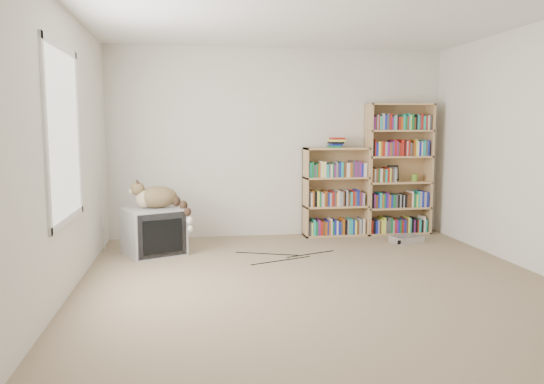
{
  "coord_description": "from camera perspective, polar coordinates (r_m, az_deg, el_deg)",
  "views": [
    {
      "loc": [
        -1.17,
        -4.54,
        1.46
      ],
      "look_at": [
        -0.33,
        1.0,
        0.77
      ],
      "focal_mm": 35.0,
      "sensor_mm": 36.0,
      "label": 1
    }
  ],
  "objects": [
    {
      "name": "floor",
      "position": [
        4.91,
        5.62,
        -10.36
      ],
      "size": [
        4.5,
        5.0,
        0.01
      ],
      "primitive_type": "cube",
      "color": "gray",
      "rests_on": "ground"
    },
    {
      "name": "wall_back",
      "position": [
        7.14,
        0.77,
        5.28
      ],
      "size": [
        4.5,
        0.02,
        2.5
      ],
      "primitive_type": "cube",
      "color": "silver",
      "rests_on": "floor"
    },
    {
      "name": "wall_front",
      "position": [
        2.36,
        21.14,
        1.46
      ],
      "size": [
        4.5,
        0.02,
        2.5
      ],
      "primitive_type": "cube",
      "color": "silver",
      "rests_on": "floor"
    },
    {
      "name": "wall_left",
      "position": [
        4.67,
        -22.07,
        3.89
      ],
      "size": [
        0.02,
        5.0,
        2.5
      ],
      "primitive_type": "cube",
      "color": "silver",
      "rests_on": "floor"
    },
    {
      "name": "ceiling",
      "position": [
        4.8,
        6.0,
        19.44
      ],
      "size": [
        4.5,
        5.0,
        0.02
      ],
      "primitive_type": "cube",
      "color": "white",
      "rests_on": "wall_back"
    },
    {
      "name": "window",
      "position": [
        4.86,
        -21.47,
        5.79
      ],
      "size": [
        0.02,
        1.22,
        1.52
      ],
      "primitive_type": "cube",
      "color": "white",
      "rests_on": "wall_left"
    },
    {
      "name": "crt_tv",
      "position": [
        6.28,
        -12.66,
        -4.16
      ],
      "size": [
        0.8,
        0.77,
        0.54
      ],
      "rotation": [
        0.0,
        0.0,
        0.43
      ],
      "color": "#A7A7A9",
      "rests_on": "floor"
    },
    {
      "name": "cat",
      "position": [
        6.2,
        -11.77,
        -0.86
      ],
      "size": [
        0.73,
        0.49,
        0.55
      ],
      "rotation": [
        0.0,
        0.0,
        0.19
      ],
      "color": "#322314",
      "rests_on": "crt_tv"
    },
    {
      "name": "bookcase_tall",
      "position": [
        7.47,
        13.37,
        2.06
      ],
      "size": [
        0.89,
        0.3,
        1.78
      ],
      "color": "tan",
      "rests_on": "floor"
    },
    {
      "name": "bookcase_short",
      "position": [
        7.22,
        6.85,
        -0.38
      ],
      "size": [
        0.87,
        0.3,
        1.19
      ],
      "color": "tan",
      "rests_on": "floor"
    },
    {
      "name": "book_stack",
      "position": [
        7.16,
        6.87,
        5.3
      ],
      "size": [
        0.19,
        0.25,
        0.13
      ],
      "primitive_type": "cube",
      "color": "#AB1C16",
      "rests_on": "bookcase_short"
    },
    {
      "name": "green_mug",
      "position": [
        7.55,
        15.04,
        1.51
      ],
      "size": [
        0.08,
        0.08,
        0.09
      ],
      "primitive_type": "cylinder",
      "color": "#6CA12E",
      "rests_on": "bookcase_tall"
    },
    {
      "name": "framed_print",
      "position": [
        7.53,
        12.87,
        2.01
      ],
      "size": [
        0.16,
        0.05,
        0.21
      ],
      "primitive_type": "cube",
      "rotation": [
        -0.17,
        0.0,
        0.0
      ],
      "color": "black",
      "rests_on": "bookcase_tall"
    },
    {
      "name": "dvd_player",
      "position": [
        7.0,
        14.27,
        -4.94
      ],
      "size": [
        0.43,
        0.36,
        0.08
      ],
      "primitive_type": "cube",
      "rotation": [
        0.0,
        0.0,
        0.31
      ],
      "color": "silver",
      "rests_on": "floor"
    },
    {
      "name": "wall_outlet",
      "position": [
        6.67,
        -17.77,
        -3.21
      ],
      "size": [
        0.01,
        0.08,
        0.13
      ],
      "primitive_type": "cube",
      "color": "silver",
      "rests_on": "wall_left"
    },
    {
      "name": "floor_cables",
      "position": [
        6.07,
        2.9,
        -6.92
      ],
      "size": [
        1.2,
        0.7,
        0.01
      ],
      "primitive_type": null,
      "color": "black",
      "rests_on": "floor"
    }
  ]
}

